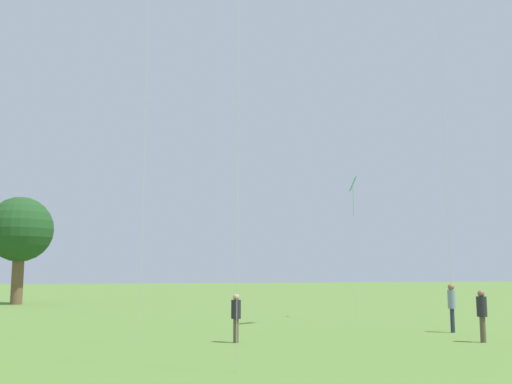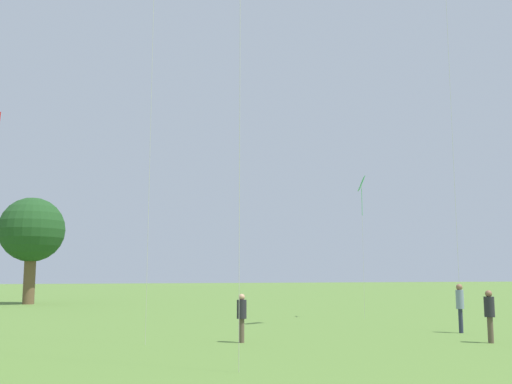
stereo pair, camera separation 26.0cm
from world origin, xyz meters
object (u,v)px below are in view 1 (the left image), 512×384
at_px(person_standing_2, 452,302).
at_px(person_standing_0, 236,313).
at_px(kite_5, 353,189).
at_px(distant_tree_1, 20,230).
at_px(person_standing_3, 482,311).

bearing_deg(person_standing_2, person_standing_0, 58.83).
relative_size(kite_5, distant_tree_1, 0.90).
bearing_deg(kite_5, person_standing_3, 59.36).
xyz_separation_m(kite_5, distant_tree_1, (-16.12, 21.71, -1.13)).
xyz_separation_m(person_standing_0, kite_5, (9.29, 8.05, 5.71)).
bearing_deg(person_standing_3, person_standing_2, -170.10).
distance_m(person_standing_3, distant_tree_1, 35.96).
distance_m(person_standing_0, kite_5, 13.55).
distance_m(person_standing_2, kite_5, 9.58).
xyz_separation_m(person_standing_2, distant_tree_1, (-15.73, 29.54, 4.39)).
distance_m(person_standing_2, distant_tree_1, 33.75).
xyz_separation_m(person_standing_2, person_standing_3, (-1.33, -3.11, -0.12)).
bearing_deg(person_standing_2, distant_tree_1, -4.58).
height_order(person_standing_0, distant_tree_1, distant_tree_1).
xyz_separation_m(person_standing_0, person_standing_2, (8.90, 0.23, 0.20)).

